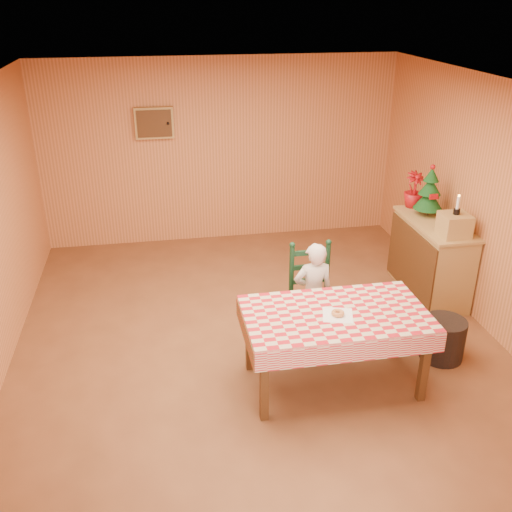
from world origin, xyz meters
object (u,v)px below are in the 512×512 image
(shelf_unit, at_px, (430,258))
(storage_bin, at_px, (443,339))
(christmas_tree, at_px, (429,192))
(seated_child, at_px, (313,294))
(ladder_chair, at_px, (311,296))
(crate, at_px, (454,225))
(dining_table, at_px, (335,320))

(shelf_unit, xyz_separation_m, storage_bin, (-0.45, -1.29, -0.25))
(shelf_unit, distance_m, christmas_tree, 0.79)
(seated_child, bearing_deg, storage_bin, 156.72)
(ladder_chair, bearing_deg, shelf_unit, 23.21)
(storage_bin, bearing_deg, crate, 62.67)
(seated_child, bearing_deg, dining_table, 90.00)
(dining_table, bearing_deg, crate, 33.34)
(crate, xyz_separation_m, christmas_tree, (-0.00, 0.65, 0.16))
(christmas_tree, height_order, storage_bin, christmas_tree)
(dining_table, xyz_separation_m, crate, (1.67, 1.10, 0.37))
(crate, distance_m, storage_bin, 1.31)
(ladder_chair, bearing_deg, crate, 10.62)
(christmas_tree, bearing_deg, storage_bin, -106.65)
(ladder_chair, bearing_deg, seated_child, -90.00)
(dining_table, bearing_deg, seated_child, 90.00)
(ladder_chair, height_order, shelf_unit, ladder_chair)
(shelf_unit, bearing_deg, ladder_chair, -156.79)
(crate, bearing_deg, dining_table, -146.66)
(christmas_tree, bearing_deg, shelf_unit, -91.98)
(seated_child, bearing_deg, shelf_unit, -155.15)
(storage_bin, bearing_deg, shelf_unit, 70.70)
(dining_table, xyz_separation_m, ladder_chair, (0.00, 0.79, -0.18))
(dining_table, relative_size, seated_child, 1.47)
(ladder_chair, relative_size, seated_child, 0.96)
(dining_table, relative_size, shelf_unit, 1.34)
(crate, bearing_deg, seated_child, -167.51)
(dining_table, relative_size, crate, 5.52)
(ladder_chair, height_order, crate, crate)
(crate, bearing_deg, shelf_unit, 91.23)
(dining_table, bearing_deg, shelf_unit, 42.04)
(storage_bin, bearing_deg, christmas_tree, 73.35)
(dining_table, distance_m, seated_child, 0.74)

